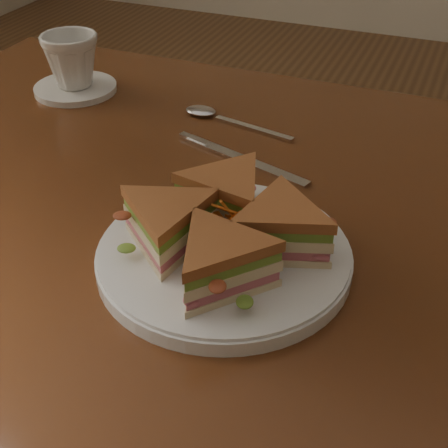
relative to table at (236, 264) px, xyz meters
name	(u,v)px	position (x,y,z in m)	size (l,w,h in m)	color
table	(236,264)	(0.00, 0.00, 0.00)	(1.20, 0.80, 0.75)	#3C1C0D
plate	(224,257)	(0.03, -0.12, 0.11)	(0.27, 0.27, 0.02)	white
sandwich_wedges	(224,228)	(0.03, -0.12, 0.14)	(0.26, 0.26, 0.06)	beige
crisps_mound	(224,231)	(0.03, -0.12, 0.14)	(0.09, 0.09, 0.05)	orange
spoon	(213,115)	(-0.12, 0.20, 0.10)	(0.18, 0.05, 0.01)	silver
knife	(236,157)	(-0.04, 0.10, 0.10)	(0.21, 0.08, 0.00)	silver
saucer	(76,88)	(-0.36, 0.21, 0.10)	(0.13, 0.13, 0.01)	white
coffee_cup	(72,61)	(-0.36, 0.21, 0.15)	(0.09, 0.09, 0.08)	white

